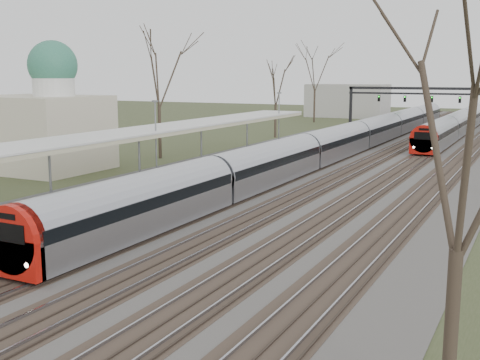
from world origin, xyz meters
name	(u,v)px	position (x,y,z in m)	size (l,w,h in m)	color
track_bed	(364,160)	(0.26, 55.00, 0.06)	(24.00, 160.00, 0.22)	#474442
platform	(169,177)	(-9.05, 37.50, 0.50)	(3.50, 69.00, 1.00)	#9E9B93
canopy	(129,134)	(-9.05, 32.99, 3.93)	(4.10, 50.00, 3.11)	slate
dome_building	(40,125)	(-21.71, 38.00, 3.72)	(10.00, 8.00, 10.30)	beige
signal_gantry	(427,96)	(0.29, 84.99, 4.91)	(21.00, 0.59, 6.08)	black
tree_west_far	(158,71)	(-17.00, 48.00, 8.02)	(5.50, 5.50, 11.33)	#2D231C
tree_east_near	(464,129)	(13.00, 15.00, 6.55)	(4.50, 4.50, 9.27)	#2D231C
train_near	(357,136)	(-2.50, 62.02, 1.48)	(2.62, 90.21, 3.05)	#A2A4AC
train_far	(469,117)	(4.50, 97.15, 1.48)	(2.62, 75.21, 3.05)	#A2A4AC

